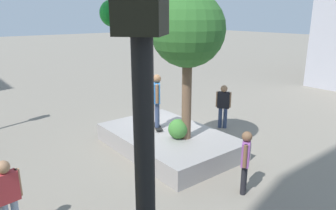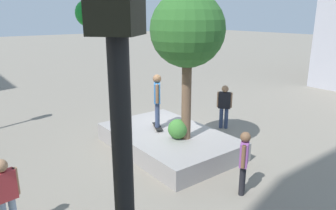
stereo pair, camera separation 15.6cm
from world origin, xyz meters
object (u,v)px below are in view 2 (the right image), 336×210
at_px(plaza_tree, 188,31).
at_px(skateboarder, 157,97).
at_px(pedestrian_crossing, 224,104).
at_px(traffic_light_median, 121,162).
at_px(passerby_with_bag, 244,159).
at_px(skateboard, 158,126).
at_px(bystander_watching, 5,192).
at_px(planter_ledge, 168,141).

height_order(plaza_tree, skateboarder, plaza_tree).
distance_m(skateboarder, pedestrian_crossing, 2.95).
height_order(plaza_tree, traffic_light_median, traffic_light_median).
distance_m(skateboarder, passerby_with_bag, 3.70).
bearing_deg(plaza_tree, passerby_with_bag, 173.33).
relative_size(skateboard, passerby_with_bag, 0.52).
relative_size(skateboard, bystander_watching, 0.51).
distance_m(skateboarder, traffic_light_median, 8.12).
bearing_deg(planter_ledge, pedestrian_crossing, -84.41).
height_order(traffic_light_median, passerby_with_bag, traffic_light_median).
bearing_deg(planter_ledge, plaza_tree, -167.61).
height_order(skateboarder, pedestrian_crossing, skateboarder).
relative_size(skateboard, pedestrian_crossing, 0.50).
height_order(skateboard, traffic_light_median, traffic_light_median).
distance_m(plaza_tree, skateboarder, 2.40).
xyz_separation_m(skateboarder, bystander_watching, (-1.87, 4.84, -0.70)).
distance_m(planter_ledge, passerby_with_bag, 3.17).
relative_size(pedestrian_crossing, bystander_watching, 1.03).
height_order(skateboard, pedestrian_crossing, pedestrian_crossing).
height_order(planter_ledge, pedestrian_crossing, pedestrian_crossing).
bearing_deg(skateboard, planter_ledge, -176.30).
bearing_deg(plaza_tree, skateboarder, 8.67).
bearing_deg(skateboarder, pedestrian_crossing, -94.87).
xyz_separation_m(plaza_tree, traffic_light_median, (-5.17, 4.93, -0.38)).
relative_size(traffic_light_median, bystander_watching, 3.07).
xyz_separation_m(planter_ledge, bystander_watching, (-1.35, 4.87, 0.64)).
bearing_deg(bystander_watching, plaza_tree, -82.46).
xyz_separation_m(traffic_light_median, bystander_watching, (4.50, 0.09, -2.39)).
distance_m(skateboard, pedestrian_crossing, 2.89).
relative_size(plaza_tree, traffic_light_median, 0.86).
xyz_separation_m(skateboarder, traffic_light_median, (-6.37, 4.75, 1.69)).
bearing_deg(skateboard, plaza_tree, -171.33).
height_order(planter_ledge, passerby_with_bag, passerby_with_bag).
height_order(skateboard, bystander_watching, bystander_watching).
xyz_separation_m(planter_ledge, traffic_light_median, (-5.85, 4.78, 3.02)).
xyz_separation_m(skateboard, traffic_light_median, (-6.37, 4.75, 2.69)).
bearing_deg(skateboard, bystander_watching, 111.12).
bearing_deg(traffic_light_median, passerby_with_bag, -59.45).
bearing_deg(pedestrian_crossing, plaza_tree, 109.69).
bearing_deg(bystander_watching, pedestrian_crossing, -78.09).
distance_m(planter_ledge, bystander_watching, 5.10).
height_order(skateboarder, bystander_watching, skateboarder).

